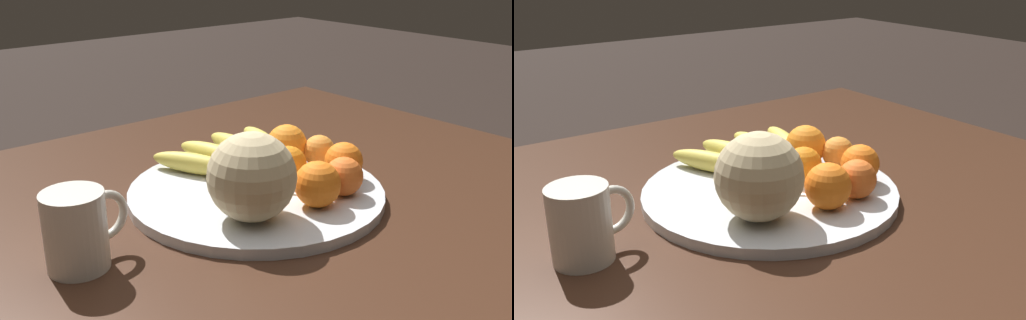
# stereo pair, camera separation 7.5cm
# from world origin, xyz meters

# --- Properties ---
(kitchen_table) EXTENTS (1.42, 1.00, 0.72)m
(kitchen_table) POSITION_xyz_m (0.00, 0.00, 0.63)
(kitchen_table) COLOR #3D2316
(kitchen_table) RESTS_ON ground_plane
(fruit_bowl) EXTENTS (0.43, 0.43, 0.02)m
(fruit_bowl) POSITION_xyz_m (0.07, -0.03, 0.73)
(fruit_bowl) COLOR silver
(fruit_bowl) RESTS_ON kitchen_table
(melon) EXTENTS (0.14, 0.14, 0.14)m
(melon) POSITION_xyz_m (-0.01, -0.11, 0.81)
(melon) COLOR #C6B284
(melon) RESTS_ON fruit_bowl
(banana_bunch) EXTENTS (0.27, 0.20, 0.04)m
(banana_bunch) POSITION_xyz_m (0.12, 0.10, 0.76)
(banana_bunch) COLOR brown
(banana_bunch) RESTS_ON fruit_bowl
(orange_front_left) EXTENTS (0.06, 0.06, 0.06)m
(orange_front_left) POSITION_xyz_m (0.23, -0.02, 0.77)
(orange_front_left) COLOR orange
(orange_front_left) RESTS_ON fruit_bowl
(orange_front_right) EXTENTS (0.07, 0.07, 0.07)m
(orange_front_right) POSITION_xyz_m (0.21, -0.10, 0.77)
(orange_front_right) COLOR orange
(orange_front_right) RESTS_ON fruit_bowl
(orange_mid_center) EXTENTS (0.07, 0.07, 0.07)m
(orange_mid_center) POSITION_xyz_m (0.10, -0.15, 0.78)
(orange_mid_center) COLOR orange
(orange_mid_center) RESTS_ON fruit_bowl
(orange_back_left) EXTENTS (0.06, 0.06, 0.06)m
(orange_back_left) POSITION_xyz_m (0.07, 0.01, 0.77)
(orange_back_left) COLOR orange
(orange_back_left) RESTS_ON fruit_bowl
(orange_back_right) EXTENTS (0.06, 0.06, 0.06)m
(orange_back_right) POSITION_xyz_m (0.13, -0.04, 0.77)
(orange_back_right) COLOR orange
(orange_back_right) RESTS_ON fruit_bowl
(orange_top_small) EXTENTS (0.08, 0.08, 0.08)m
(orange_top_small) POSITION_xyz_m (0.19, 0.02, 0.78)
(orange_top_small) COLOR orange
(orange_top_small) RESTS_ON fruit_bowl
(orange_side_extra) EXTENTS (0.06, 0.06, 0.06)m
(orange_side_extra) POSITION_xyz_m (0.16, -0.14, 0.77)
(orange_side_extra) COLOR orange
(orange_side_extra) RESTS_ON fruit_bowl
(produce_tag) EXTENTS (0.08, 0.08, 0.00)m
(produce_tag) POSITION_xyz_m (0.10, -0.07, 0.74)
(produce_tag) COLOR white
(produce_tag) RESTS_ON fruit_bowl
(ceramic_mug) EXTENTS (0.13, 0.08, 0.11)m
(ceramic_mug) POSITION_xyz_m (-0.26, -0.05, 0.78)
(ceramic_mug) COLOR beige
(ceramic_mug) RESTS_ON kitchen_table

